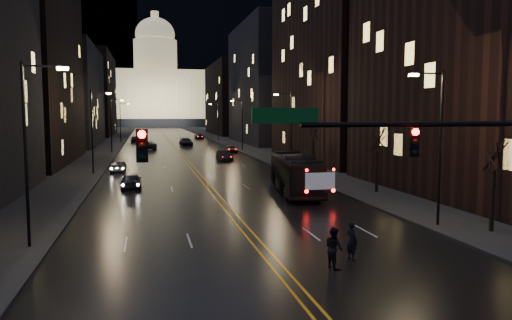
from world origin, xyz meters
TOP-DOWN VIEW (x-y plane):
  - ground at (0.00, 0.00)m, footprint 900.00×900.00m
  - road at (0.00, 130.00)m, footprint 20.00×320.00m
  - sidewalk_left at (-14.00, 130.00)m, footprint 8.00×320.00m
  - sidewalk_right at (14.00, 130.00)m, footprint 8.00×320.00m
  - center_line at (0.00, 130.00)m, footprint 0.62×320.00m
  - building_left_mid at (-21.00, 54.00)m, footprint 12.00×30.00m
  - building_left_far at (-21.00, 92.00)m, footprint 12.00×34.00m
  - building_left_dist at (-21.00, 140.00)m, footprint 12.00×40.00m
  - building_right_near at (21.00, 20.00)m, footprint 12.00×26.00m
  - building_right_tall at (21.00, 50.00)m, footprint 12.00×30.00m
  - building_right_mid at (21.00, 92.00)m, footprint 12.00×34.00m
  - building_right_dist at (21.00, 140.00)m, footprint 12.00×40.00m
  - mountain_ridge at (40.00, 380.00)m, footprint 520.00×60.00m
  - capitol at (0.00, 250.00)m, footprint 90.00×50.00m
  - traffic_signal at (5.91, -0.00)m, footprint 17.29×0.45m
  - streetlamp_right_near at (10.81, 10.00)m, footprint 2.13×0.25m
  - streetlamp_left_near at (-10.81, 10.00)m, footprint 2.13×0.25m
  - streetlamp_right_mid at (10.81, 40.00)m, footprint 2.13×0.25m
  - streetlamp_left_mid at (-10.81, 40.00)m, footprint 2.13×0.25m
  - streetlamp_right_far at (10.81, 70.00)m, footprint 2.13×0.25m
  - streetlamp_left_far at (-10.81, 70.00)m, footprint 2.13×0.25m
  - streetlamp_right_dist at (10.81, 100.00)m, footprint 2.13×0.25m
  - streetlamp_left_dist at (-10.81, 100.00)m, footprint 2.13×0.25m
  - tree_right_near at (13.00, 8.00)m, footprint 2.40×2.40m
  - tree_right_mid at (13.00, 22.00)m, footprint 2.40×2.40m
  - tree_right_far at (13.00, 38.00)m, footprint 2.40×2.40m
  - bus at (6.58, 23.73)m, footprint 4.18×11.88m
  - oncoming_car_a at (-6.74, 28.66)m, footprint 1.86×4.39m
  - oncoming_car_b at (-8.50, 41.67)m, footprint 1.60×4.07m
  - oncoming_car_c at (-4.99, 76.89)m, footprint 3.13×5.86m
  - oncoming_car_d at (-7.93, 101.62)m, footprint 2.05×4.85m
  - receding_car_a at (5.13, 52.54)m, footprint 1.77×4.59m
  - receding_car_b at (8.24, 66.09)m, footprint 1.99×4.13m
  - receding_car_c at (2.50, 86.61)m, footprint 2.69×5.55m
  - receding_car_d at (7.92, 112.81)m, footprint 2.20×4.63m
  - pedestrian_a at (3.53, 5.00)m, footprint 0.58×0.74m
  - pedestrian_b at (2.31, 4.06)m, footprint 0.65×0.95m

SIDE VIEW (x-z plane):
  - ground at x=0.00m, z-range 0.00..0.00m
  - road at x=0.00m, z-range 0.00..0.02m
  - center_line at x=0.00m, z-range 0.02..0.03m
  - sidewalk_left at x=-14.00m, z-range 0.00..0.16m
  - sidewalk_right at x=14.00m, z-range 0.00..0.16m
  - receding_car_d at x=7.92m, z-range 0.00..1.28m
  - oncoming_car_b at x=-8.50m, z-range 0.00..1.32m
  - receding_car_b at x=8.24m, z-range 0.00..1.36m
  - oncoming_car_d at x=-7.93m, z-range 0.00..1.40m
  - oncoming_car_a at x=-6.74m, z-range 0.00..1.48m
  - receding_car_a at x=5.13m, z-range 0.00..1.49m
  - receding_car_c at x=2.50m, z-range 0.00..1.56m
  - oncoming_car_c at x=-4.99m, z-range 0.00..1.57m
  - pedestrian_b at x=2.31m, z-range 0.00..1.78m
  - pedestrian_a at x=3.53m, z-range 0.00..1.78m
  - bus at x=6.58m, z-range 0.00..3.24m
  - tree_right_near at x=13.00m, z-range 1.20..7.85m
  - tree_right_mid at x=13.00m, z-range 1.20..7.85m
  - tree_right_far at x=13.00m, z-range 1.20..7.85m
  - streetlamp_right_near at x=10.81m, z-range 0.58..9.58m
  - streetlamp_left_near at x=-10.81m, z-range 0.58..9.58m
  - streetlamp_right_mid at x=10.81m, z-range 0.58..9.58m
  - streetlamp_left_mid at x=-10.81m, z-range 0.58..9.58m
  - streetlamp_right_far at x=10.81m, z-range 0.58..9.58m
  - streetlamp_left_far at x=-10.81m, z-range 0.58..9.58m
  - streetlamp_right_dist at x=10.81m, z-range 0.58..9.58m
  - streetlamp_left_dist at x=-10.81m, z-range 0.58..9.58m
  - traffic_signal at x=5.91m, z-range 1.60..8.60m
  - building_left_far at x=-21.00m, z-range 0.00..20.00m
  - building_right_dist at x=21.00m, z-range 0.00..22.00m
  - building_left_dist at x=-21.00m, z-range 0.00..24.00m
  - building_right_near at x=21.00m, z-range 0.00..24.00m
  - building_right_mid at x=21.00m, z-range 0.00..26.00m
  - building_left_mid at x=-21.00m, z-range 0.00..28.00m
  - capitol at x=0.00m, z-range -12.10..46.40m
  - building_right_tall at x=21.00m, z-range 0.00..38.00m
  - mountain_ridge at x=40.00m, z-range 0.00..130.00m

